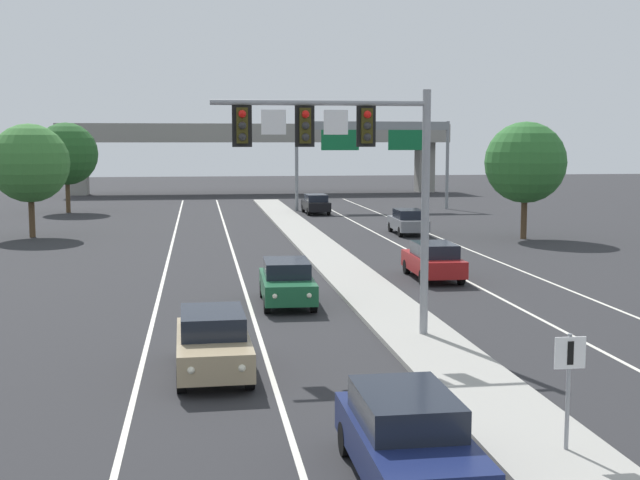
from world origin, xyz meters
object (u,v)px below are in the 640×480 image
car_oncoming_green (287,282)px  tree_far_left_b (66,154)px  car_oncoming_navy (407,438)px  tree_far_right_b (525,163)px  car_receding_black (316,204)px  car_receding_grey (408,221)px  car_oncoming_tan (213,342)px  overhead_signal_mast (352,155)px  highway_sign_gantry (373,137)px  median_sign_post (569,374)px  tree_far_left_c (30,163)px  car_receding_red (433,260)px

car_oncoming_green → tree_far_left_b: 43.49m
car_oncoming_navy → tree_far_right_b: tree_far_right_b is taller
car_receding_black → tree_far_left_b: bearing=168.2°
car_receding_black → car_oncoming_navy: bearing=-96.3°
car_receding_grey → car_oncoming_tan: bearing=-112.8°
car_oncoming_green → tree_far_right_b: 24.59m
car_oncoming_navy → car_receding_grey: (9.53, 37.69, 0.00)m
car_oncoming_tan → car_receding_black: same height
car_oncoming_tan → car_oncoming_green: size_ratio=1.00×
overhead_signal_mast → highway_sign_gantry: size_ratio=0.54×
median_sign_post → tree_far_left_c: bearing=113.5°
car_oncoming_tan → overhead_signal_mast: bearing=35.5°
car_receding_red → tree_far_left_c: tree_far_left_c is taller
tree_far_left_b → car_oncoming_green: bearing=-71.6°
car_receding_black → tree_far_left_b: 20.70m
tree_far_left_b → car_receding_grey: bearing=-39.7°
car_oncoming_green → tree_far_left_b: size_ratio=0.62×
car_receding_black → tree_far_left_c: size_ratio=0.65×
car_oncoming_tan → tree_far_left_c: tree_far_left_c is taller
car_receding_grey → car_receding_black: same height
overhead_signal_mast → car_receding_black: size_ratio=1.60×
car_oncoming_navy → tree_far_left_b: size_ratio=0.61×
car_receding_grey → highway_sign_gantry: highway_sign_gantry is taller
car_receding_black → highway_sign_gantry: 8.22m
car_oncoming_navy → car_receding_black: 53.46m
tree_far_left_b → car_oncoming_navy: bearing=-76.2°
highway_sign_gantry → median_sign_post: bearing=-98.1°
median_sign_post → car_receding_red: median_sign_post is taller
tree_far_left_c → tree_far_left_b: 17.88m
car_oncoming_tan → car_receding_black: (9.01, 45.69, 0.00)m
median_sign_post → car_oncoming_tan: bearing=133.9°
overhead_signal_mast → highway_sign_gantry: 47.14m
highway_sign_gantry → tree_far_left_b: 25.28m
car_receding_black → tree_far_right_b: 21.61m
tree_far_left_b → median_sign_post: bearing=-73.0°
car_receding_red → car_receding_black: size_ratio=1.00×
car_oncoming_tan → tree_far_left_b: tree_far_left_b is taller
car_oncoming_green → car_receding_red: size_ratio=1.00×
car_receding_grey → car_oncoming_green: bearing=-114.8°
median_sign_post → car_oncoming_navy: (-3.25, -0.77, -0.77)m
overhead_signal_mast → car_receding_black: bearing=83.4°
car_receding_black → tree_far_left_c: tree_far_left_c is taller
car_receding_black → tree_far_right_b: (9.98, -18.80, 3.75)m
overhead_signal_mast → tree_far_left_b: bearing=107.7°
overhead_signal_mast → car_receding_black: (4.91, 42.77, -4.65)m
highway_sign_gantry → tree_far_left_b: size_ratio=1.81×
median_sign_post → highway_sign_gantry: size_ratio=0.17×
highway_sign_gantry → tree_far_right_b: (4.64, -22.04, -1.60)m
car_oncoming_green → car_receding_black: same height
car_oncoming_navy → tree_far_left_c: 41.87m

